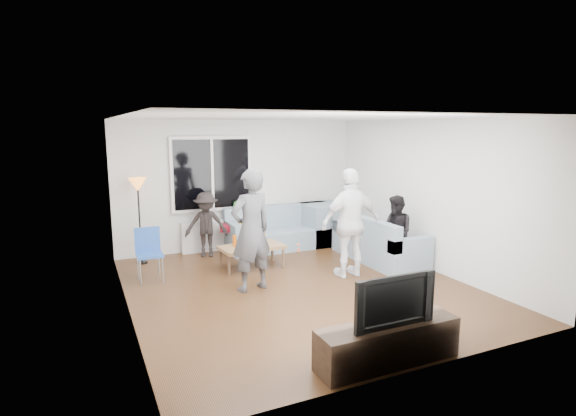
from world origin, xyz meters
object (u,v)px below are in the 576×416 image
sofa_back_section (283,228)px  player_right (351,223)px  side_chair (150,255)px  spectator_right (396,232)px  player_left (251,230)px  coffee_table (252,256)px  tv_console (388,343)px  floor_lamp (140,222)px  television (390,299)px  sofa_right_section (379,238)px  spectator_back (206,225)px

sofa_back_section → player_right: (0.28, -2.13, 0.48)m
side_chair → player_right: size_ratio=0.48×
spectator_right → sofa_back_section: bearing=-141.4°
sofa_back_section → player_left: size_ratio=1.23×
coffee_table → tv_console: bearing=-87.9°
floor_lamp → sofa_back_section: bearing=-1.5°
sofa_back_section → coffee_table: bearing=-136.2°
sofa_back_section → spectator_right: size_ratio=1.79×
player_left → tv_console: bearing=88.5°
player_left → spectator_right: (2.72, 0.03, -0.29)m
spectator_right → television: (-2.18, -2.73, 0.07)m
sofa_back_section → sofa_right_section: size_ratio=1.15×
television → tv_console: bearing=0.0°
player_left → side_chair: bearing=-50.5°
sofa_back_section → television: (-0.91, -4.77, 0.29)m
side_chair → tv_console: 4.20m
spectator_right → sofa_right_section: bearing=-173.4°
coffee_table → player_right: 1.88m
coffee_table → sofa_right_section: bearing=-13.3°
coffee_table → player_left: player_left is taller
side_chair → spectator_back: (1.21, 1.05, 0.19)m
floor_lamp → player_right: 3.79m
tv_console → spectator_back: bearing=98.1°
side_chair → coffee_table: bearing=1.1°
tv_console → player_left: bearing=101.2°
floor_lamp → player_right: (3.08, -2.20, 0.12)m
coffee_table → floor_lamp: 2.13m
sofa_back_section → sofa_right_section: 2.01m
floor_lamp → spectator_right: floor_lamp is taller
sofa_back_section → player_right: bearing=-82.4°
sofa_back_section → side_chair: side_chair is taller
side_chair → television: 4.20m
floor_lamp → television: size_ratio=1.63×
sofa_back_section → spectator_back: spectator_back is taller
player_right → spectator_back: bearing=-48.4°
floor_lamp → tv_console: 5.23m
player_left → tv_console: 2.84m
sofa_back_section → spectator_right: bearing=-58.0°
floor_lamp → coffee_table: bearing=-31.7°
floor_lamp → player_left: player_left is taller
player_left → spectator_right: size_ratio=1.45×
player_right → floor_lamp: bearing=-34.9°
side_chair → sofa_back_section: bearing=20.6°
player_left → spectator_back: (-0.15, 2.11, -0.31)m
tv_console → sofa_right_section: bearing=55.9°
player_left → player_right: 1.73m
player_left → spectator_back: size_ratio=1.49×
spectator_back → television: spectator_back is taller
spectator_right → player_left: bearing=-82.7°
floor_lamp → player_left: 2.54m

